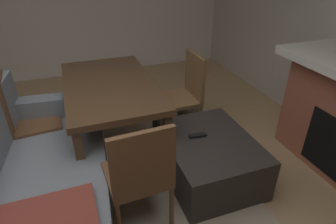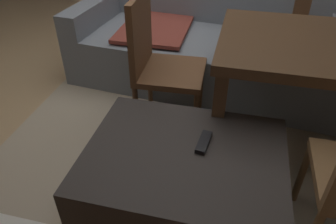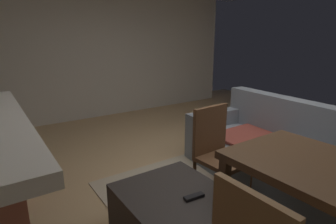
# 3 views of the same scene
# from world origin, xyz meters

# --- Properties ---
(floor) EXTENTS (8.47, 8.47, 0.00)m
(floor) POSITION_xyz_m (0.00, 0.00, 0.00)
(floor) COLOR tan
(area_rug) EXTENTS (2.60, 2.00, 0.01)m
(area_rug) POSITION_xyz_m (0.39, -0.37, 0.01)
(area_rug) COLOR tan
(area_rug) RESTS_ON ground
(couch) EXTENTS (2.31, 1.19, 0.90)m
(couch) POSITION_xyz_m (0.30, 0.40, 0.31)
(couch) COLOR slate
(couch) RESTS_ON ground
(ottoman_coffee_table) EXTENTS (0.97, 0.77, 0.41)m
(ottoman_coffee_table) POSITION_xyz_m (0.39, -1.08, 0.21)
(ottoman_coffee_table) COLOR #2D2826
(ottoman_coffee_table) RESTS_ON ground
(tv_remote) EXTENTS (0.07, 0.16, 0.02)m
(tv_remote) POSITION_xyz_m (0.47, -1.00, 0.43)
(tv_remote) COLOR black
(tv_remote) RESTS_ON ottoman_coffee_table
(dining_chair_north) EXTENTS (0.48, 0.48, 0.93)m
(dining_chair_north) POSITION_xyz_m (1.19, 0.47, 0.52)
(dining_chair_north) COLOR brown
(dining_chair_north) RESTS_ON ground
(dining_chair_west) EXTENTS (0.46, 0.46, 0.93)m
(dining_chair_west) POSITION_xyz_m (0.06, -0.36, 0.52)
(dining_chair_west) COLOR brown
(dining_chair_west) RESTS_ON ground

